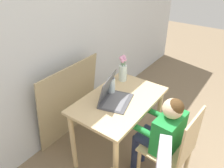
{
  "coord_description": "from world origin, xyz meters",
  "views": [
    {
      "loc": [
        -1.21,
        0.47,
        1.97
      ],
      "look_at": [
        0.2,
        1.49,
        0.93
      ],
      "focal_mm": 35.0,
      "sensor_mm": 36.0,
      "label": 1
    }
  ],
  "objects_px": {
    "person_seated": "(163,130)",
    "water_bottle": "(112,85)",
    "flower_vase": "(123,70)",
    "chair_occupied": "(173,149)",
    "laptop": "(112,96)"
  },
  "relations": [
    {
      "from": "person_seated",
      "to": "flower_vase",
      "type": "distance_m",
      "value": 0.8
    },
    {
      "from": "laptop",
      "to": "flower_vase",
      "type": "bearing_deg",
      "value": 4.45
    },
    {
      "from": "laptop",
      "to": "person_seated",
      "type": "bearing_deg",
      "value": -101.1
    },
    {
      "from": "chair_occupied",
      "to": "laptop",
      "type": "bearing_deg",
      "value": -83.01
    },
    {
      "from": "chair_occupied",
      "to": "flower_vase",
      "type": "height_order",
      "value": "flower_vase"
    },
    {
      "from": "chair_occupied",
      "to": "laptop",
      "type": "relative_size",
      "value": 2.25
    },
    {
      "from": "laptop",
      "to": "flower_vase",
      "type": "relative_size",
      "value": 1.35
    },
    {
      "from": "flower_vase",
      "to": "water_bottle",
      "type": "xyz_separation_m",
      "value": [
        -0.28,
        -0.05,
        -0.04
      ]
    },
    {
      "from": "person_seated",
      "to": "water_bottle",
      "type": "xyz_separation_m",
      "value": [
        0.07,
        0.62,
        0.21
      ]
    },
    {
      "from": "person_seated",
      "to": "flower_vase",
      "type": "xyz_separation_m",
      "value": [
        0.36,
        0.67,
        0.25
      ]
    },
    {
      "from": "person_seated",
      "to": "water_bottle",
      "type": "distance_m",
      "value": 0.66
    },
    {
      "from": "laptop",
      "to": "flower_vase",
      "type": "distance_m",
      "value": 0.43
    },
    {
      "from": "chair_occupied",
      "to": "water_bottle",
      "type": "distance_m",
      "value": 0.83
    },
    {
      "from": "water_bottle",
      "to": "person_seated",
      "type": "bearing_deg",
      "value": -96.73
    },
    {
      "from": "chair_occupied",
      "to": "laptop",
      "type": "height_order",
      "value": "laptop"
    }
  ]
}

